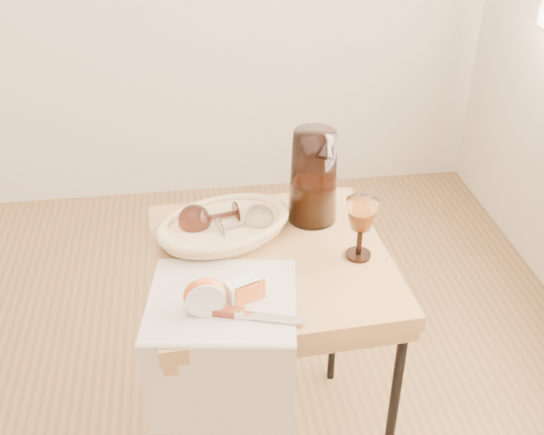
{
  "coord_description": "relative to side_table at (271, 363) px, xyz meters",
  "views": [
    {
      "loc": [
        0.46,
        -1.01,
        1.63
      ],
      "look_at": [
        0.64,
        0.23,
        0.83
      ],
      "focal_mm": 43.8,
      "sensor_mm": 36.0,
      "label": 1
    }
  ],
  "objects": [
    {
      "name": "side_table",
      "position": [
        0.0,
        0.0,
        0.0
      ],
      "size": [
        0.58,
        0.58,
        0.71
      ],
      "primitive_type": null,
      "rotation": [
        0.0,
        0.0,
        0.05
      ],
      "color": "brown",
      "rests_on": "floor"
    },
    {
      "name": "tea_towel",
      "position": [
        -0.13,
        -0.15,
        0.36
      ],
      "size": [
        0.36,
        0.33,
        0.01
      ],
      "primitive_type": "cube",
      "rotation": [
        0.0,
        0.0,
        -0.15
      ],
      "color": "beige",
      "rests_on": "side_table"
    },
    {
      "name": "bread_basket",
      "position": [
        -0.1,
        0.09,
        0.38
      ],
      "size": [
        0.36,
        0.31,
        0.05
      ],
      "primitive_type": null,
      "rotation": [
        0.0,
        0.0,
        0.38
      ],
      "color": "tan",
      "rests_on": "side_table"
    },
    {
      "name": "goblet_lying_a",
      "position": [
        -0.13,
        0.11,
        0.4
      ],
      "size": [
        0.14,
        0.11,
        0.08
      ],
      "primitive_type": null,
      "rotation": [
        0.0,
        0.0,
        3.35
      ],
      "color": "#50251D",
      "rests_on": "bread_basket"
    },
    {
      "name": "goblet_lying_b",
      "position": [
        -0.06,
        0.08,
        0.4
      ],
      "size": [
        0.14,
        0.11,
        0.07
      ],
      "primitive_type": null,
      "rotation": [
        0.0,
        0.0,
        0.31
      ],
      "color": "white",
      "rests_on": "bread_basket"
    },
    {
      "name": "pitcher",
      "position": [
        0.13,
        0.15,
        0.47
      ],
      "size": [
        0.23,
        0.28,
        0.28
      ],
      "primitive_type": null,
      "rotation": [
        0.0,
        0.0,
        -0.31
      ],
      "color": "black",
      "rests_on": "side_table"
    },
    {
      "name": "wine_goblet",
      "position": [
        0.2,
        -0.03,
        0.43
      ],
      "size": [
        0.08,
        0.08,
        0.16
      ],
      "primitive_type": null,
      "rotation": [
        0.0,
        0.0,
        -0.07
      ],
      "color": "white",
      "rests_on": "side_table"
    },
    {
      "name": "apple_half",
      "position": [
        -0.16,
        -0.18,
        0.4
      ],
      "size": [
        0.09,
        0.05,
        0.08
      ],
      "primitive_type": "ellipsoid",
      "rotation": [
        0.0,
        0.0,
        0.03
      ],
      "color": "#E00A00",
      "rests_on": "tea_towel"
    },
    {
      "name": "apple_wedge",
      "position": [
        -0.08,
        -0.15,
        0.38
      ],
      "size": [
        0.08,
        0.06,
        0.05
      ],
      "primitive_type": "cube",
      "rotation": [
        0.0,
        0.0,
        0.39
      ],
      "color": "silver",
      "rests_on": "tea_towel"
    },
    {
      "name": "table_knife",
      "position": [
        -0.09,
        -0.21,
        0.37
      ],
      "size": [
        0.24,
        0.09,
        0.02
      ],
      "primitive_type": null,
      "rotation": [
        0.0,
        0.0,
        -0.3
      ],
      "color": "silver",
      "rests_on": "tea_towel"
    }
  ]
}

